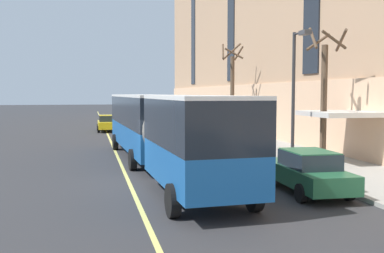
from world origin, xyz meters
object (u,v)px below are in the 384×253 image
(street_tree_mid_block, at_px, (324,93))
(street_lamp, at_px, (296,83))
(parked_car_navy_0, at_px, (172,123))
(parked_car_champagne_3, at_px, (159,119))
(city_bus, at_px, (159,126))
(parked_car_green_2, at_px, (307,171))
(street_tree_far_uptown, at_px, (232,88))
(parked_car_red_5, at_px, (233,145))
(taxi_cab, at_px, (108,123))

(street_tree_mid_block, distance_m, street_lamp, 2.07)
(parked_car_navy_0, height_order, parked_car_champagne_3, same)
(parked_car_navy_0, relative_size, street_lamp, 0.73)
(city_bus, xyz_separation_m, parked_car_green_2, (4.47, -6.26, -1.27))
(parked_car_navy_0, relative_size, street_tree_far_uptown, 0.61)
(street_tree_mid_block, relative_size, street_tree_far_uptown, 0.89)
(parked_car_champagne_3, distance_m, street_tree_far_uptown, 15.45)
(parked_car_champagne_3, relative_size, street_lamp, 0.69)
(city_bus, bearing_deg, parked_car_red_5, 28.31)
(parked_car_champagne_3, bearing_deg, city_bus, -98.61)
(street_tree_mid_block, bearing_deg, street_lamp, -158.83)
(city_bus, xyz_separation_m, street_lamp, (6.27, -1.54, 2.01))
(parked_car_green_2, bearing_deg, street_tree_far_uptown, 79.69)
(parked_car_navy_0, bearing_deg, street_lamp, -85.47)
(city_bus, xyz_separation_m, parked_car_navy_0, (4.46, 21.31, -1.27))
(street_tree_mid_block, height_order, street_lamp, street_tree_mid_block)
(parked_car_champagne_3, height_order, taxi_cab, same)
(city_bus, distance_m, parked_car_green_2, 7.80)
(street_lamp, bearing_deg, parked_car_red_5, 113.98)
(street_tree_mid_block, bearing_deg, parked_car_red_5, 138.53)
(taxi_cab, bearing_deg, street_tree_mid_block, -67.05)
(parked_car_champagne_3, bearing_deg, taxi_cab, -132.49)
(parked_car_red_5, bearing_deg, street_lamp, -66.02)
(parked_car_red_5, height_order, taxi_cab, same)
(parked_car_green_2, bearing_deg, parked_car_champagne_3, 90.24)
(parked_car_green_2, bearing_deg, taxi_cab, 101.95)
(street_tree_mid_block, distance_m, street_tree_far_uptown, 14.73)
(street_tree_far_uptown, xyz_separation_m, street_lamp, (-1.87, -15.46, 0.05))
(street_lamp, bearing_deg, street_tree_mid_block, 21.17)
(city_bus, distance_m, street_lamp, 6.76)
(parked_car_champagne_3, xyz_separation_m, street_tree_far_uptown, (3.81, -14.61, 3.24))
(parked_car_green_2, bearing_deg, parked_car_red_5, 89.73)
(parked_car_red_5, relative_size, taxi_cab, 1.03)
(parked_car_red_5, relative_size, street_lamp, 0.72)
(parked_car_green_2, relative_size, street_tree_mid_block, 0.72)
(city_bus, height_order, parked_car_green_2, city_bus)
(city_bus, bearing_deg, street_lamp, -13.76)
(parked_car_green_2, xyz_separation_m, street_tree_far_uptown, (3.67, 20.18, 3.24))
(parked_car_green_2, height_order, street_lamp, street_lamp)
(street_tree_far_uptown, relative_size, street_lamp, 1.20)
(city_bus, bearing_deg, taxi_cab, 94.00)
(parked_car_red_5, height_order, street_tree_mid_block, street_tree_mid_block)
(parked_car_navy_0, bearing_deg, parked_car_red_5, -89.86)
(parked_car_green_2, relative_size, street_tree_far_uptown, 0.64)
(city_bus, relative_size, parked_car_navy_0, 4.25)
(parked_car_navy_0, height_order, street_lamp, street_lamp)
(parked_car_champagne_3, xyz_separation_m, street_tree_mid_block, (3.84, -29.34, 2.86))
(street_tree_mid_block, xyz_separation_m, street_lamp, (-1.89, -0.73, 0.43))
(parked_car_green_2, distance_m, street_tree_far_uptown, 20.77)
(city_bus, relative_size, parked_car_red_5, 4.36)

